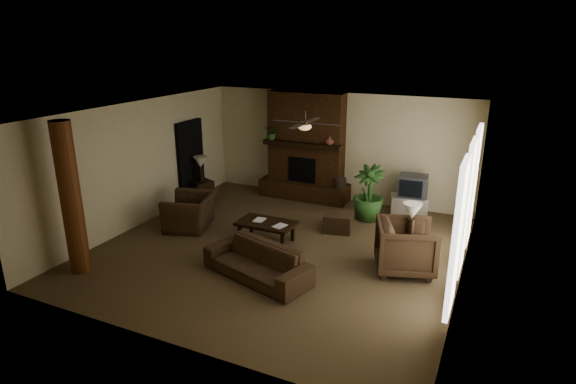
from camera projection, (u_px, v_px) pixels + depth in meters
The scene contains 23 objects.
room_shell at pixel (279, 183), 9.29m from camera, with size 7.00×7.00×7.00m.
fireplace at pixel (306, 155), 12.46m from camera, with size 2.40×0.70×2.80m.
windows at pixel (466, 208), 8.10m from camera, with size 0.08×3.65×2.35m.
log_column at pixel (71, 199), 8.40m from camera, with size 0.36×0.36×2.80m, color brown.
doorway at pixel (191, 161), 12.32m from camera, with size 0.10×1.00×2.10m, color black.
ceiling_fan at pixel (305, 125), 9.03m from camera, with size 1.35×1.35×0.37m.
sofa at pixel (257, 257), 8.46m from camera, with size 2.06×0.60×0.81m, color #3E2B1A.
armchair_left at pixel (190, 206), 10.67m from camera, with size 1.15×0.75×1.01m, color #3E2B1A.
armchair_right at pixel (406, 245), 8.65m from camera, with size 1.02×0.96×1.05m, color #3E2B1A.
coffee_table at pixel (266, 224), 9.98m from camera, with size 1.20×0.70×0.43m.
ottoman at pixel (338, 222), 10.58m from camera, with size 0.60×0.60×0.40m, color #3E2B1A.
tv_stand at pixel (409, 206), 11.43m from camera, with size 0.85×0.50×0.50m, color silver.
tv at pixel (413, 186), 11.24m from camera, with size 0.68×0.57×0.52m.
floor_vase at pixel (339, 188), 12.16m from camera, with size 0.34×0.34×0.77m.
floor_plant at pixel (368, 205), 11.17m from camera, with size 0.73×1.31×0.73m, color #2F5823.
side_table_left at pixel (201, 191), 12.44m from camera, with size 0.50×0.50×0.55m, color black.
lamp_left at pixel (200, 164), 12.23m from camera, with size 0.45×0.45×0.65m.
side_table_right at pixel (412, 250), 9.00m from camera, with size 0.50×0.50×0.55m, color black.
lamp_right at pixel (412, 214), 8.83m from camera, with size 0.41×0.41×0.65m.
mantel_plant at pixel (272, 133), 12.36m from camera, with size 0.38×0.42×0.33m, color #2F5823.
mantel_vase at pixel (330, 140), 11.80m from camera, with size 0.22×0.23×0.22m, color brown.
book_a at pixel (255, 214), 10.02m from camera, with size 0.22×0.03×0.29m, color #999999.
book_b at pixel (276, 219), 9.73m from camera, with size 0.21×0.02×0.29m, color #999999.
Camera 1 is at (3.88, -7.98, 4.16)m, focal length 29.58 mm.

